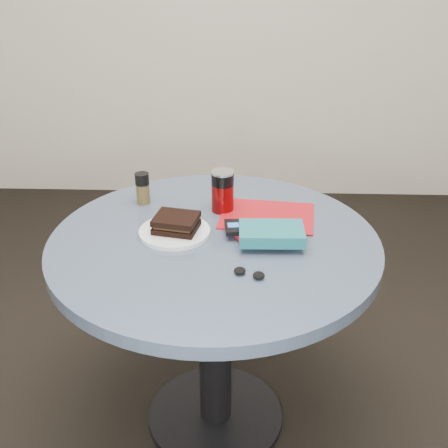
{
  "coord_description": "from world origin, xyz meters",
  "views": [
    {
      "loc": [
        0.08,
        -1.48,
        1.57
      ],
      "look_at": [
        0.03,
        0.0,
        0.8
      ],
      "focal_mm": 45.0,
      "sensor_mm": 36.0,
      "label": 1
    }
  ],
  "objects_px": {
    "plate": "(175,232)",
    "headphones": "(249,273)",
    "magazine": "(267,216)",
    "novel": "(271,234)",
    "table": "(215,284)",
    "mp3_player": "(233,227)",
    "pepper_grinder": "(143,188)",
    "sandwich": "(176,223)",
    "soda_can": "(223,191)",
    "red_book": "(259,229)"
  },
  "relations": [
    {
      "from": "magazine",
      "to": "headphones",
      "type": "relative_size",
      "value": 3.19
    },
    {
      "from": "pepper_grinder",
      "to": "soda_can",
      "type": "bearing_deg",
      "value": -9.88
    },
    {
      "from": "mp3_player",
      "to": "headphones",
      "type": "height_order",
      "value": "mp3_player"
    },
    {
      "from": "soda_can",
      "to": "red_book",
      "type": "distance_m",
      "value": 0.2
    },
    {
      "from": "plate",
      "to": "pepper_grinder",
      "type": "distance_m",
      "value": 0.26
    },
    {
      "from": "plate",
      "to": "sandwich",
      "type": "xyz_separation_m",
      "value": [
        0.01,
        0.0,
        0.03
      ]
    },
    {
      "from": "plate",
      "to": "novel",
      "type": "relative_size",
      "value": 1.15
    },
    {
      "from": "sandwich",
      "to": "soda_can",
      "type": "distance_m",
      "value": 0.22
    },
    {
      "from": "plate",
      "to": "mp3_player",
      "type": "height_order",
      "value": "mp3_player"
    },
    {
      "from": "red_book",
      "to": "headphones",
      "type": "bearing_deg",
      "value": -120.94
    },
    {
      "from": "red_book",
      "to": "mp3_player",
      "type": "height_order",
      "value": "mp3_player"
    },
    {
      "from": "mp3_player",
      "to": "pepper_grinder",
      "type": "bearing_deg",
      "value": 145.12
    },
    {
      "from": "table",
      "to": "plate",
      "type": "relative_size",
      "value": 4.59
    },
    {
      "from": "soda_can",
      "to": "table",
      "type": "bearing_deg",
      "value": -95.38
    },
    {
      "from": "table",
      "to": "pepper_grinder",
      "type": "distance_m",
      "value": 0.41
    },
    {
      "from": "table",
      "to": "plate",
      "type": "height_order",
      "value": "plate"
    },
    {
      "from": "pepper_grinder",
      "to": "mp3_player",
      "type": "bearing_deg",
      "value": -34.88
    },
    {
      "from": "mp3_player",
      "to": "magazine",
      "type": "bearing_deg",
      "value": 49.64
    },
    {
      "from": "sandwich",
      "to": "red_book",
      "type": "relative_size",
      "value": 0.88
    },
    {
      "from": "table",
      "to": "pepper_grinder",
      "type": "bearing_deg",
      "value": 136.42
    },
    {
      "from": "pepper_grinder",
      "to": "novel",
      "type": "xyz_separation_m",
      "value": [
        0.42,
        -0.27,
        -0.02
      ]
    },
    {
      "from": "table",
      "to": "mp3_player",
      "type": "bearing_deg",
      "value": 23.5
    },
    {
      "from": "magazine",
      "to": "red_book",
      "type": "xyz_separation_m",
      "value": [
        -0.03,
        -0.11,
        0.01
      ]
    },
    {
      "from": "headphones",
      "to": "plate",
      "type": "bearing_deg",
      "value": 134.84
    },
    {
      "from": "novel",
      "to": "mp3_player",
      "type": "distance_m",
      "value": 0.13
    },
    {
      "from": "plate",
      "to": "novel",
      "type": "distance_m",
      "value": 0.3
    },
    {
      "from": "magazine",
      "to": "red_book",
      "type": "relative_size",
      "value": 1.77
    },
    {
      "from": "novel",
      "to": "headphones",
      "type": "bearing_deg",
      "value": -112.1
    },
    {
      "from": "soda_can",
      "to": "magazine",
      "type": "height_order",
      "value": "soda_can"
    },
    {
      "from": "table",
      "to": "mp3_player",
      "type": "height_order",
      "value": "mp3_player"
    },
    {
      "from": "table",
      "to": "novel",
      "type": "relative_size",
      "value": 5.29
    },
    {
      "from": "table",
      "to": "red_book",
      "type": "xyz_separation_m",
      "value": [
        0.14,
        0.04,
        0.18
      ]
    },
    {
      "from": "headphones",
      "to": "table",
      "type": "bearing_deg",
      "value": 117.28
    },
    {
      "from": "table",
      "to": "headphones",
      "type": "height_order",
      "value": "headphones"
    },
    {
      "from": "sandwich",
      "to": "pepper_grinder",
      "type": "height_order",
      "value": "pepper_grinder"
    },
    {
      "from": "soda_can",
      "to": "mp3_player",
      "type": "relative_size",
      "value": 1.51
    },
    {
      "from": "novel",
      "to": "mp3_player",
      "type": "height_order",
      "value": "novel"
    },
    {
      "from": "sandwich",
      "to": "pepper_grinder",
      "type": "distance_m",
      "value": 0.25
    },
    {
      "from": "sandwich",
      "to": "headphones",
      "type": "distance_m",
      "value": 0.32
    },
    {
      "from": "pepper_grinder",
      "to": "novel",
      "type": "bearing_deg",
      "value": -32.75
    },
    {
      "from": "plate",
      "to": "red_book",
      "type": "relative_size",
      "value": 1.29
    },
    {
      "from": "plate",
      "to": "headphones",
      "type": "distance_m",
      "value": 0.32
    },
    {
      "from": "red_book",
      "to": "mp3_player",
      "type": "distance_m",
      "value": 0.08
    },
    {
      "from": "plate",
      "to": "red_book",
      "type": "bearing_deg",
      "value": 3.98
    },
    {
      "from": "sandwich",
      "to": "red_book",
      "type": "distance_m",
      "value": 0.25
    },
    {
      "from": "pepper_grinder",
      "to": "magazine",
      "type": "distance_m",
      "value": 0.43
    },
    {
      "from": "plate",
      "to": "pepper_grinder",
      "type": "bearing_deg",
      "value": 121.23
    },
    {
      "from": "plate",
      "to": "red_book",
      "type": "height_order",
      "value": "red_book"
    },
    {
      "from": "magazine",
      "to": "novel",
      "type": "height_order",
      "value": "novel"
    },
    {
      "from": "table",
      "to": "magazine",
      "type": "bearing_deg",
      "value": 42.62
    }
  ]
}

